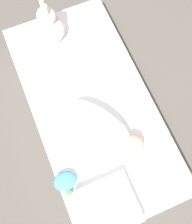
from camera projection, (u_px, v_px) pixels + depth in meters
name	position (u px, v px, depth m)	size (l,w,h in m)	color
ground_plane	(92.00, 114.00, 1.97)	(12.00, 12.00, 0.00)	#514C47
bed_mattress	(92.00, 109.00, 1.86)	(1.57, 0.78, 0.23)	white
swaddled_baby	(106.00, 126.00, 1.62)	(0.51, 0.37, 0.16)	white
pillow	(109.00, 206.00, 1.52)	(0.30, 0.32, 0.07)	white
bunny_plush	(49.00, 27.00, 1.78)	(0.20, 0.20, 0.37)	beige
turtle_plush	(65.00, 182.00, 1.56)	(0.15, 0.14, 0.07)	#4C99C6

